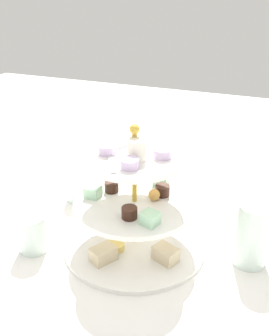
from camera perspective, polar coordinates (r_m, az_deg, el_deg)
The scene contains 7 objects.
ground_plane at distance 0.89m, azimuth 0.00°, elevation -10.75°, with size 2.40×2.40×0.00m, color white.
tiered_serving_stand at distance 0.84m, azimuth -0.00°, elevation -6.15°, with size 0.30×0.30×0.28m.
water_glass_tall_right at distance 0.83m, azimuth 16.19°, elevation -8.94°, with size 0.07×0.07×0.13m, color silver.
water_glass_short_left at distance 1.03m, azimuth -7.82°, elevation -2.68°, with size 0.06×0.06×0.07m, color silver.
teacup_with_saucer at distance 1.08m, azimuth -1.26°, elevation -1.71°, with size 0.09×0.09×0.05m.
butter_knife_right at distance 1.08m, azimuth 9.87°, elevation -3.47°, with size 0.17×0.01×0.00m, color silver.
water_glass_mid_back at distance 0.88m, azimuth -14.18°, elevation -8.88°, with size 0.06×0.06×0.08m, color silver.
Camera 1 is at (0.66, 0.24, 0.54)m, focal length 43.33 mm.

